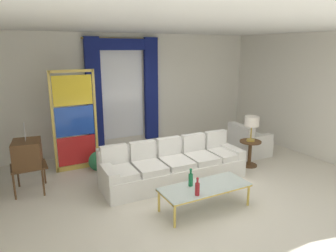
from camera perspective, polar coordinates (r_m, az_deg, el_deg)
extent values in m
plane|color=silver|center=(6.11, 4.38, -11.41)|extent=(16.00, 16.00, 0.00)
cube|color=white|center=(8.33, -6.75, 6.29)|extent=(8.00, 0.12, 3.00)
cube|color=white|center=(8.53, 23.69, 5.37)|extent=(0.12, 7.00, 3.00)
cube|color=white|center=(6.21, 0.81, 17.74)|extent=(8.00, 7.60, 0.04)
cube|color=white|center=(8.16, -8.38, 6.42)|extent=(1.10, 0.02, 2.50)
cylinder|color=gold|center=(8.01, -8.53, 15.67)|extent=(2.00, 0.04, 0.04)
cube|color=navy|center=(7.84, -13.46, 5.86)|extent=(0.36, 0.12, 2.70)
cube|color=navy|center=(8.35, -3.13, 6.73)|extent=(0.36, 0.12, 2.70)
cube|color=navy|center=(7.99, -8.44, 14.68)|extent=(1.80, 0.10, 0.28)
cube|color=white|center=(6.31, 1.20, -8.62)|extent=(2.92, 0.98, 0.38)
cube|color=white|center=(6.54, -0.29, -5.88)|extent=(2.90, 0.28, 0.78)
cube|color=white|center=(6.97, 11.23, -5.85)|extent=(0.22, 0.86, 0.56)
cube|color=white|center=(5.82, -10.94, -9.97)|extent=(0.22, 0.86, 0.56)
cube|color=white|center=(6.76, 10.20, -4.99)|extent=(0.55, 0.75, 0.12)
cube|color=white|center=(6.94, 8.72, -2.51)|extent=(0.51, 0.15, 0.40)
cube|color=white|center=(6.45, 6.02, -5.80)|extent=(0.55, 0.75, 0.12)
cube|color=white|center=(6.64, 4.60, -3.17)|extent=(0.51, 0.15, 0.40)
cube|color=white|center=(6.18, 1.43, -6.65)|extent=(0.55, 0.75, 0.12)
cube|color=white|center=(6.37, 0.10, -3.88)|extent=(0.51, 0.15, 0.40)
cube|color=white|center=(5.95, -3.57, -7.52)|extent=(0.55, 0.75, 0.12)
cube|color=white|center=(6.15, -4.76, -4.61)|extent=(0.51, 0.15, 0.40)
cube|color=white|center=(5.77, -8.94, -8.40)|extent=(0.55, 0.75, 0.12)
cube|color=white|center=(5.97, -9.96, -5.36)|extent=(0.51, 0.15, 0.40)
cube|color=silver|center=(5.28, 6.80, -11.02)|extent=(1.52, 0.62, 0.02)
cube|color=gold|center=(5.50, 5.07, -10.11)|extent=(1.52, 0.04, 0.03)
cube|color=gold|center=(5.08, 8.68, -12.41)|extent=(1.52, 0.04, 0.03)
cube|color=gold|center=(4.94, -0.50, -13.03)|extent=(0.04, 0.62, 0.03)
cube|color=gold|center=(5.71, 13.03, -9.50)|extent=(0.04, 0.62, 0.03)
cylinder|color=gold|center=(5.25, -1.68, -13.64)|extent=(0.04, 0.04, 0.38)
cylinder|color=gold|center=(5.96, 11.07, -10.35)|extent=(0.04, 0.04, 0.38)
cylinder|color=gold|center=(4.83, 1.25, -16.27)|extent=(0.04, 0.04, 0.38)
cylinder|color=gold|center=(5.60, 14.58, -12.25)|extent=(0.04, 0.04, 0.38)
cylinder|color=maroon|center=(4.92, 5.42, -11.53)|extent=(0.07, 0.07, 0.20)
cylinder|color=maroon|center=(4.87, 5.46, -10.15)|extent=(0.03, 0.03, 0.06)
sphere|color=maroon|center=(4.85, 5.47, -9.64)|extent=(0.04, 0.04, 0.04)
cylinder|color=#196B3D|center=(5.22, 4.20, -9.88)|extent=(0.08, 0.08, 0.21)
cylinder|color=#196B3D|center=(5.16, 4.23, -8.53)|extent=(0.03, 0.03, 0.06)
sphere|color=#196B3D|center=(5.14, 4.24, -8.02)|extent=(0.04, 0.04, 0.04)
cube|color=brown|center=(6.35, -24.28, -6.79)|extent=(0.62, 0.54, 0.03)
cylinder|color=brown|center=(6.21, -26.47, -9.99)|extent=(0.04, 0.04, 0.50)
cylinder|color=brown|center=(6.73, -25.93, -8.10)|extent=(0.04, 0.04, 0.50)
cylinder|color=brown|center=(6.16, -22.00, -9.71)|extent=(0.04, 0.04, 0.50)
cylinder|color=brown|center=(6.68, -21.81, -7.82)|extent=(0.04, 0.04, 0.50)
cube|color=brown|center=(6.27, -24.52, -4.61)|extent=(0.56, 0.63, 0.48)
cube|color=black|center=(6.29, -26.67, -4.59)|extent=(0.07, 0.39, 0.30)
cylinder|color=gold|center=(6.28, -26.57, -6.44)|extent=(0.02, 0.04, 0.04)
cylinder|color=gold|center=(6.43, -26.40, -5.96)|extent=(0.02, 0.04, 0.04)
cylinder|color=silver|center=(6.15, -24.92, -0.90)|extent=(0.03, 0.13, 0.34)
cylinder|color=silver|center=(6.15, -24.92, -0.90)|extent=(0.03, 0.13, 0.34)
cube|color=white|center=(8.14, 14.85, -3.70)|extent=(0.84, 0.84, 0.40)
cube|color=white|center=(8.06, 14.96, -2.01)|extent=(0.72, 0.72, 0.10)
cube|color=white|center=(7.88, 13.15, -2.65)|extent=(0.24, 0.81, 0.80)
cube|color=white|center=(8.34, 13.49, -2.52)|extent=(0.74, 0.21, 0.58)
cube|color=white|center=(7.88, 16.38, -3.71)|extent=(0.74, 0.21, 0.58)
cube|color=gold|center=(6.91, -20.44, 0.45)|extent=(0.05, 0.05, 2.20)
cube|color=gold|center=(7.07, -13.22, 1.28)|extent=(0.05, 0.05, 2.20)
cube|color=gold|center=(6.82, -17.44, 9.65)|extent=(0.90, 0.05, 0.06)
cube|color=gold|center=(7.28, -16.20, -7.19)|extent=(0.90, 0.05, 0.10)
cube|color=red|center=(7.16, -16.41, -4.33)|extent=(0.82, 0.02, 0.64)
cube|color=#1E47B7|center=(6.98, -16.79, 0.87)|extent=(0.82, 0.02, 0.64)
cube|color=yellow|center=(6.86, -17.19, 6.29)|extent=(0.82, 0.02, 0.64)
cylinder|color=beige|center=(7.15, -12.70, -7.53)|extent=(0.16, 0.16, 0.06)
ellipsoid|color=#135F90|center=(7.11, -12.74, -6.71)|extent=(0.18, 0.32, 0.20)
sphere|color=#135F90|center=(7.20, -13.09, -5.53)|extent=(0.09, 0.09, 0.09)
cone|color=gold|center=(7.26, -13.22, -5.38)|extent=(0.02, 0.04, 0.02)
cone|color=#2A7A4B|center=(6.91, -12.39, -6.42)|extent=(0.44, 0.40, 0.50)
cylinder|color=brown|center=(7.24, 14.97, -2.80)|extent=(0.48, 0.48, 0.03)
cylinder|color=brown|center=(7.32, 14.82, -4.97)|extent=(0.08, 0.08, 0.55)
cylinder|color=brown|center=(7.42, 14.69, -6.98)|extent=(0.36, 0.36, 0.03)
cylinder|color=#B29338|center=(7.23, 14.99, -2.53)|extent=(0.18, 0.18, 0.04)
cylinder|color=#B29338|center=(7.17, 15.09, -1.00)|extent=(0.03, 0.03, 0.36)
cylinder|color=silver|center=(7.11, 15.21, 0.86)|extent=(0.32, 0.32, 0.22)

